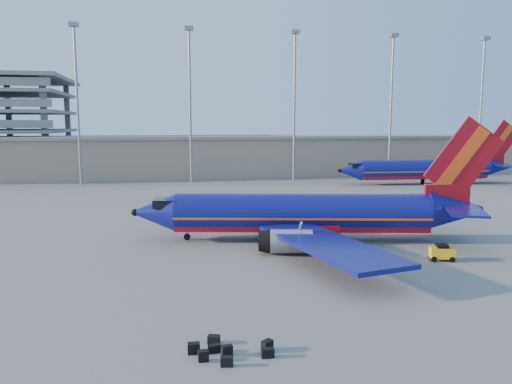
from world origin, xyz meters
The scene contains 7 objects.
ground centered at (0.00, 0.00, 0.00)m, with size 220.00×220.00×0.00m, color slate.
terminal_building centered at (10.00, 58.00, 4.32)m, with size 122.00×16.00×8.50m.
light_mast_row centered at (5.00, 46.00, 17.55)m, with size 101.60×1.60×28.65m.
aircraft_main centered at (3.49, -3.33, 2.54)m, with size 34.76×33.11×11.89m.
aircraft_second centered at (37.93, 35.92, 2.71)m, with size 34.96×13.60×11.83m.
baggage_tug centered at (12.19, -12.12, 0.71)m, with size 2.14×1.63×1.36m.
luggage_pile centered at (-7.37, -25.58, 0.24)m, with size 4.26×3.07×0.54m.
Camera 1 is at (-10.19, -48.59, 11.29)m, focal length 35.00 mm.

